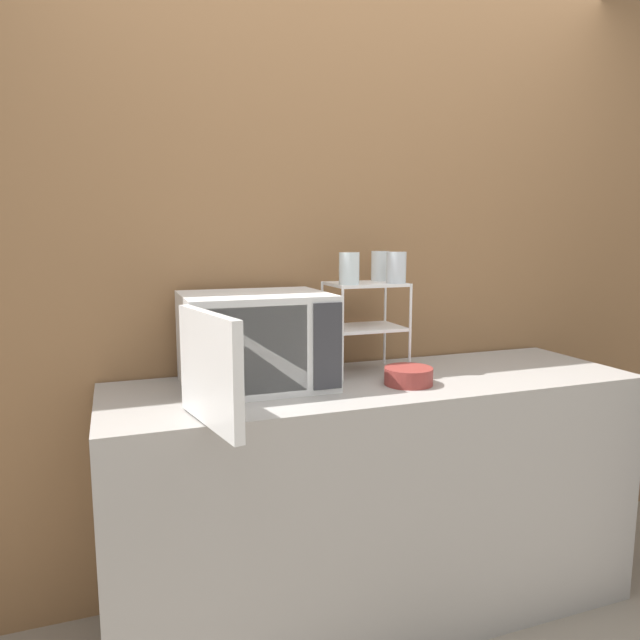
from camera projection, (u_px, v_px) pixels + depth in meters
wall_back at (343, 270)px, 2.37m from camera, size 8.00×0.06×2.60m
counter at (376, 497)px, 2.17m from camera, size 1.96×0.61×0.91m
microwave at (254, 341)px, 1.98m from camera, size 0.53×0.79×0.33m
dish_rack at (365, 308)px, 2.19m from camera, size 0.29×0.22×0.35m
glass_front_left at (349, 268)px, 2.08m from camera, size 0.07×0.07×0.12m
glass_back_right at (381, 266)px, 2.26m from camera, size 0.07×0.07×0.12m
glass_front_right at (396, 267)px, 2.14m from camera, size 0.07×0.07×0.12m
bowl at (408, 376)px, 2.04m from camera, size 0.17×0.17×0.06m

